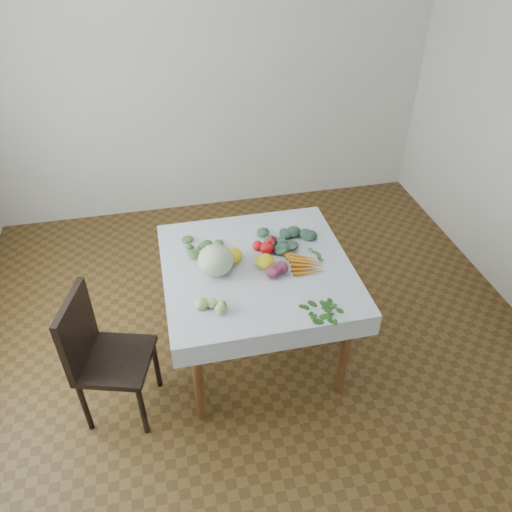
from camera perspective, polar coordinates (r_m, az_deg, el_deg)
The scene contains 19 objects.
ground at distance 3.53m, azimuth 0.10°, elevation -10.73°, with size 4.00×4.00×0.00m, color brown.
back_wall at distance 4.50m, azimuth -5.77°, elevation 20.88°, with size 4.00×0.04×2.70m, color silver.
table at distance 3.07m, azimuth 0.11°, elevation -2.62°, with size 1.00×1.00×0.75m.
tablecloth at distance 3.01m, azimuth 0.11°, elevation -1.17°, with size 1.12×1.12×0.01m, color white.
chair at distance 2.99m, azimuth -17.46°, elevation -10.26°, with size 0.49×0.49×0.87m.
cabbage at distance 2.91m, azimuth -4.63°, elevation -0.48°, with size 0.21×0.21×0.19m, color beige.
tomato_a at distance 3.05m, azimuth -2.96°, elevation 0.23°, with size 0.07×0.07×0.06m, color red.
tomato_b at distance 3.11m, azimuth 0.19°, elevation 1.17°, with size 0.07×0.07×0.06m, color red.
tomato_c at distance 3.15m, azimuth 1.70°, elevation 1.62°, with size 0.07×0.07×0.06m, color red.
tomato_d at distance 3.08m, azimuth 1.25°, elevation 0.93°, with size 0.09×0.09×0.08m, color red.
heirloom_back at distance 3.02m, azimuth -2.71°, elevation 0.11°, with size 0.12×0.12×0.09m, color yellow.
heirloom_front at distance 2.97m, azimuth 1.07°, elevation -0.60°, with size 0.12×0.12×0.08m, color yellow.
onion_a at distance 2.90m, azimuth 2.03°, elevation -1.80°, with size 0.09×0.09×0.08m, color #631C3D.
onion_b at distance 2.94m, azimuth 2.92°, elevation -1.33°, with size 0.08×0.08×0.07m, color #631C3D.
tomatillo_cluster at distance 2.71m, azimuth -5.26°, elevation -5.70°, with size 0.18×0.11×0.05m.
carrot_bunch at distance 3.01m, azimuth 5.64°, elevation -0.92°, with size 0.20×0.24×0.03m.
kale_bunch at distance 3.21m, azimuth 3.83°, elevation 2.15°, with size 0.38×0.29×0.05m.
basil_bunch at distance 2.72m, azimuth 7.81°, elevation -6.46°, with size 0.24×0.17×0.01m.
dill_bunch at distance 3.16m, azimuth -5.60°, elevation 1.17°, with size 0.26×0.19×0.03m.
Camera 1 is at (-0.51, -2.29, 2.64)m, focal length 35.00 mm.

